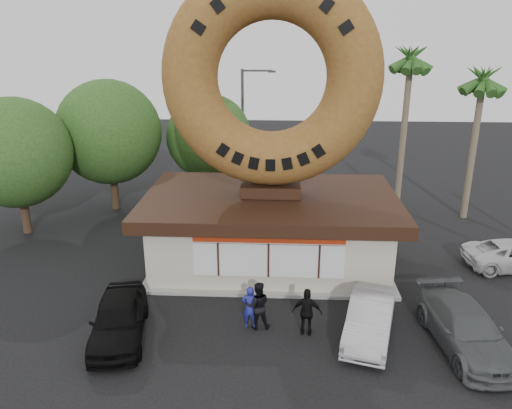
{
  "coord_description": "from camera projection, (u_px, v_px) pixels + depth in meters",
  "views": [
    {
      "loc": [
        0.43,
        -15.0,
        10.17
      ],
      "look_at": [
        -0.55,
        4.0,
        3.53
      ],
      "focal_mm": 35.0,
      "sensor_mm": 36.0,
      "label": 1
    }
  ],
  "objects": [
    {
      "name": "person_right",
      "position": [
        307.0,
        312.0,
        17.38
      ],
      "size": [
        1.1,
        0.57,
        1.79
      ],
      "primitive_type": "imported",
      "rotation": [
        0.0,
        0.0,
        3.01
      ],
      "color": "black",
      "rests_on": "ground"
    },
    {
      "name": "giant_donut",
      "position": [
        272.0,
        78.0,
        20.42
      ],
      "size": [
        9.1,
        2.32,
        9.1
      ],
      "primitive_type": "torus",
      "rotation": [
        1.57,
        0.0,
        0.0
      ],
      "color": "brown",
      "rests_on": "donut_shop"
    },
    {
      "name": "car_black",
      "position": [
        119.0,
        318.0,
        17.28
      ],
      "size": [
        2.5,
        4.62,
        1.49
      ],
      "primitive_type": "imported",
      "rotation": [
        0.0,
        0.0,
        0.18
      ],
      "color": "black",
      "rests_on": "ground"
    },
    {
      "name": "street_lamp",
      "position": [
        245.0,
        127.0,
        31.21
      ],
      "size": [
        2.11,
        0.2,
        8.0
      ],
      "color": "#59595E",
      "rests_on": "ground"
    },
    {
      "name": "tree_far",
      "position": [
        15.0,
        153.0,
        25.2
      ],
      "size": [
        5.6,
        5.6,
        7.14
      ],
      "color": "#473321",
      "rests_on": "ground"
    },
    {
      "name": "palm_near",
      "position": [
        410.0,
        64.0,
        27.58
      ],
      "size": [
        2.6,
        2.6,
        9.75
      ],
      "color": "#726651",
      "rests_on": "ground"
    },
    {
      "name": "donut_shop",
      "position": [
        270.0,
        227.0,
        22.58
      ],
      "size": [
        11.2,
        7.2,
        3.8
      ],
      "color": "#BBB0A0",
      "rests_on": "ground"
    },
    {
      "name": "tree_west",
      "position": [
        109.0,
        132.0,
        28.7
      ],
      "size": [
        6.0,
        6.0,
        7.65
      ],
      "color": "#473321",
      "rests_on": "ground"
    },
    {
      "name": "person_left",
      "position": [
        250.0,
        307.0,
        17.8
      ],
      "size": [
        0.63,
        0.43,
        1.66
      ],
      "primitive_type": "imported",
      "rotation": [
        0.0,
        0.0,
        3.09
      ],
      "color": "navy",
      "rests_on": "ground"
    },
    {
      "name": "car_grey",
      "position": [
        466.0,
        328.0,
        16.77
      ],
      "size": [
        2.57,
        5.1,
        1.42
      ],
      "primitive_type": "imported",
      "rotation": [
        0.0,
        0.0,
        0.12
      ],
      "color": "#505355",
      "rests_on": "ground"
    },
    {
      "name": "car_silver",
      "position": [
        370.0,
        318.0,
        17.39
      ],
      "size": [
        2.54,
        4.44,
        1.38
      ],
      "primitive_type": "imported",
      "rotation": [
        0.0,
        0.0,
        -0.27
      ],
      "color": "#ABABB0",
      "rests_on": "ground"
    },
    {
      "name": "tree_mid",
      "position": [
        209.0,
        137.0,
        30.53
      ],
      "size": [
        5.2,
        5.2,
        6.63
      ],
      "color": "#473321",
      "rests_on": "ground"
    },
    {
      "name": "ground",
      "position": [
        266.0,
        337.0,
        17.52
      ],
      "size": [
        90.0,
        90.0,
        0.0
      ],
      "primitive_type": "plane",
      "color": "black",
      "rests_on": "ground"
    },
    {
      "name": "person_center",
      "position": [
        258.0,
        305.0,
        17.79
      ],
      "size": [
        0.95,
        0.78,
        1.8
      ],
      "primitive_type": "imported",
      "rotation": [
        0.0,
        0.0,
        3.26
      ],
      "color": "black",
      "rests_on": "ground"
    },
    {
      "name": "palm_far",
      "position": [
        483.0,
        85.0,
        26.3
      ],
      "size": [
        2.6,
        2.6,
        8.75
      ],
      "color": "#726651",
      "rests_on": "ground"
    }
  ]
}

